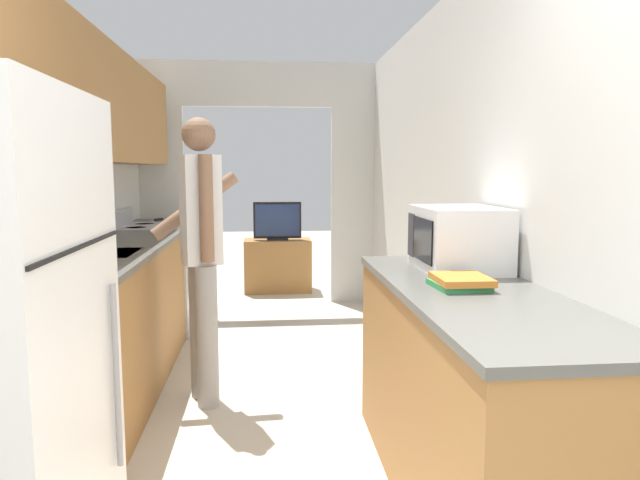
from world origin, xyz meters
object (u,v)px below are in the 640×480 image
(person, at_px, (202,252))
(book_stack, at_px, (460,282))
(tv_cabinet, at_px, (278,265))
(knife, at_px, (160,219))
(microwave, at_px, (458,238))
(television, at_px, (277,221))
(range_oven, at_px, (157,277))

(person, bearing_deg, book_stack, -154.33)
(tv_cabinet, height_order, knife, knife)
(tv_cabinet, distance_m, knife, 1.62)
(tv_cabinet, relative_size, knife, 2.25)
(microwave, relative_size, tv_cabinet, 0.65)
(book_stack, xyz_separation_m, knife, (-1.81, 3.40, -0.02))
(microwave, distance_m, television, 3.95)
(television, relative_size, knife, 1.61)
(knife, bearing_deg, microwave, -31.24)
(knife, bearing_deg, person, -48.68)
(person, bearing_deg, tv_cabinet, -28.55)
(microwave, xyz_separation_m, book_stack, (-0.14, -0.44, -0.13))
(book_stack, height_order, television, television)
(tv_cabinet, relative_size, television, 1.40)
(microwave, height_order, knife, microwave)
(person, distance_m, knife, 2.32)
(range_oven, xyz_separation_m, microwave, (1.90, -2.40, 0.61))
(range_oven, distance_m, person, 1.83)
(range_oven, bearing_deg, person, -70.67)
(book_stack, distance_m, knife, 3.85)
(person, distance_m, tv_cabinet, 3.27)
(range_oven, relative_size, tv_cabinet, 1.39)
(book_stack, height_order, knife, book_stack)
(book_stack, height_order, tv_cabinet, book_stack)
(person, height_order, knife, person)
(microwave, xyz_separation_m, tv_cabinet, (-0.80, 3.91, -0.78))
(range_oven, relative_size, person, 0.62)
(person, xyz_separation_m, knife, (-0.64, 2.23, 0.01))
(microwave, bearing_deg, television, 101.68)
(microwave, bearing_deg, range_oven, 128.38)
(person, distance_m, television, 3.17)
(person, relative_size, tv_cabinet, 2.23)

